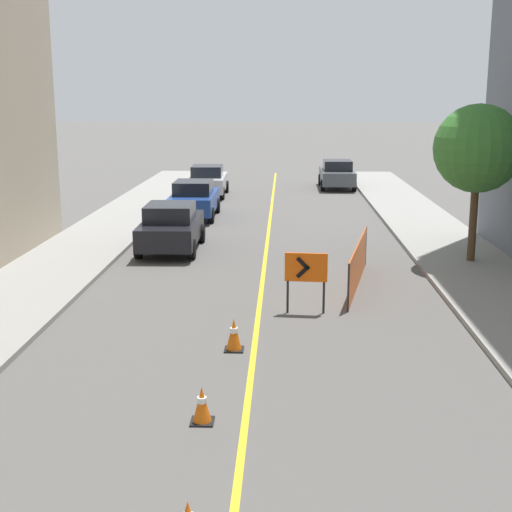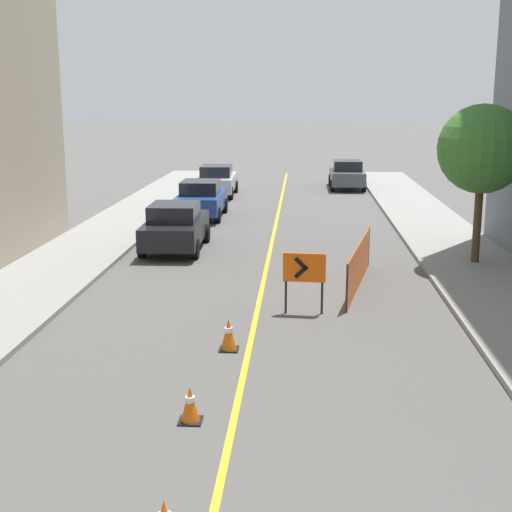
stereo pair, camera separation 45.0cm
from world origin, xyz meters
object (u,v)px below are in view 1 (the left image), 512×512
object	(u,v)px
parked_car_curb_far	(208,181)
street_tree_right_near	(478,149)
traffic_cone_fourth	(202,405)
parked_car_curb_mid	(194,199)
arrow_barricade_primary	(306,270)
parked_car_curb_near	(171,227)
parked_car_opposite_side	(337,174)
traffic_cone_fifth	(234,335)

from	to	relation	value
parked_car_curb_far	street_tree_right_near	size ratio (longest dim) A/B	0.92
traffic_cone_fourth	parked_car_curb_mid	bearing A→B (deg)	97.48
traffic_cone_fourth	parked_car_curb_mid	xyz separation A→B (m)	(-2.56, 19.48, 0.50)
arrow_barricade_primary	parked_car_curb_near	bearing A→B (deg)	126.34
parked_car_curb_mid	parked_car_opposite_side	distance (m)	12.27
parked_car_curb_near	parked_car_curb_mid	distance (m)	6.61
parked_car_curb_far	parked_car_opposite_side	xyz separation A→B (m)	(6.92, 3.43, 0.00)
traffic_cone_fifth	street_tree_right_near	xyz separation A→B (m)	(6.74, 7.86, 3.20)
parked_car_curb_mid	parked_car_curb_far	xyz separation A→B (m)	(-0.14, 6.79, 0.00)
traffic_cone_fourth	parked_car_opposite_side	world-z (taller)	parked_car_opposite_side
traffic_cone_fifth	parked_car_opposite_side	bearing A→B (deg)	81.50
arrow_barricade_primary	parked_car_curb_far	size ratio (longest dim) A/B	0.34
traffic_cone_fourth	parked_car_curb_far	distance (m)	26.42
parked_car_curb_near	parked_car_opposite_side	distance (m)	18.12
street_tree_right_near	parked_car_opposite_side	bearing A→B (deg)	98.57
parked_car_curb_far	parked_car_curb_mid	bearing A→B (deg)	-90.41
traffic_cone_fifth	arrow_barricade_primary	world-z (taller)	arrow_barricade_primary
parked_car_curb_mid	traffic_cone_fifth	bearing A→B (deg)	-80.48
parked_car_curb_near	parked_car_curb_far	size ratio (longest dim) A/B	1.00
arrow_barricade_primary	parked_car_opposite_side	world-z (taller)	parked_car_opposite_side
arrow_barricade_primary	street_tree_right_near	size ratio (longest dim) A/B	0.31
traffic_cone_fourth	traffic_cone_fifth	distance (m)	3.32
parked_car_opposite_side	traffic_cone_fourth	bearing A→B (deg)	-97.89
traffic_cone_fifth	parked_car_curb_far	world-z (taller)	parked_car_curb_far
parked_car_curb_mid	parked_car_curb_far	bearing A→B (deg)	90.78
parked_car_opposite_side	street_tree_right_near	distance (m)	18.94
street_tree_right_near	parked_car_curb_far	bearing A→B (deg)	122.74
traffic_cone_fourth	parked_car_curb_near	xyz separation A→B (m)	(-2.50, 12.88, 0.50)
traffic_cone_fifth	parked_car_curb_far	size ratio (longest dim) A/B	0.15
street_tree_right_near	traffic_cone_fourth	bearing A→B (deg)	-122.12
traffic_cone_fourth	parked_car_opposite_side	size ratio (longest dim) A/B	0.14
arrow_barricade_primary	street_tree_right_near	distance (m)	7.81
parked_car_curb_far	street_tree_right_near	bearing A→B (deg)	-58.85
parked_car_curb_mid	arrow_barricade_primary	bearing A→B (deg)	-72.60
parked_car_curb_far	parked_car_opposite_side	size ratio (longest dim) A/B	1.01
parked_car_curb_mid	street_tree_right_near	size ratio (longest dim) A/B	0.91
street_tree_right_near	arrow_barricade_primary	bearing A→B (deg)	-134.81
traffic_cone_fourth	traffic_cone_fifth	bearing A→B (deg)	85.29
arrow_barricade_primary	parked_car_curb_mid	bearing A→B (deg)	112.44
parked_car_curb_far	parked_car_opposite_side	world-z (taller)	same
arrow_barricade_primary	parked_car_curb_near	world-z (taller)	parked_car_curb_near
traffic_cone_fifth	street_tree_right_near	world-z (taller)	street_tree_right_near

